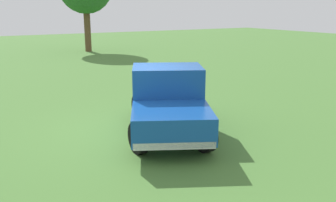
% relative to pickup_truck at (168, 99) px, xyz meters
% --- Properties ---
extents(ground_plane, '(80.00, 80.00, 0.00)m').
position_rel_pickup_truck_xyz_m(ground_plane, '(-0.59, -0.84, -0.93)').
color(ground_plane, '#477533').
extents(pickup_truck, '(4.83, 3.64, 1.81)m').
position_rel_pickup_truck_xyz_m(pickup_truck, '(0.00, 0.00, 0.00)').
color(pickup_truck, black).
rests_on(pickup_truck, ground_plane).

